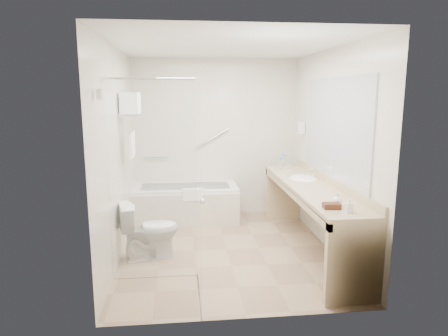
{
  "coord_description": "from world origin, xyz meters",
  "views": [
    {
      "loc": [
        -0.54,
        -4.78,
        1.96
      ],
      "look_at": [
        0.0,
        0.3,
        1.0
      ],
      "focal_mm": 32.0,
      "sensor_mm": 36.0,
      "label": 1
    }
  ],
  "objects": [
    {
      "name": "bathtub",
      "position": [
        -0.5,
        1.24,
        0.28
      ],
      "size": [
        1.6,
        0.73,
        0.59
      ],
      "color": "white",
      "rests_on": "floor"
    },
    {
      "name": "water_bottle_mid",
      "position": [
        0.92,
        0.9,
        0.93
      ],
      "size": [
        0.06,
        0.06,
        0.18
      ],
      "rotation": [
        0.0,
        0.0,
        -0.08
      ],
      "color": "silver",
      "rests_on": "vanity_counter"
    },
    {
      "name": "grab_bar_short",
      "position": [
        -0.95,
        1.56,
        0.95
      ],
      "size": [
        0.4,
        0.03,
        0.03
      ],
      "primitive_type": "cylinder",
      "rotation": [
        0.0,
        1.57,
        0.0
      ],
      "color": "silver",
      "rests_on": "wall_back"
    },
    {
      "name": "wall_front",
      "position": [
        0.0,
        -1.6,
        1.25
      ],
      "size": [
        2.6,
        0.1,
        2.5
      ],
      "primitive_type": "cube",
      "color": "beige",
      "rests_on": "ground"
    },
    {
      "name": "wall_left",
      "position": [
        -1.3,
        0.0,
        1.25
      ],
      "size": [
        0.1,
        3.2,
        2.5
      ],
      "primitive_type": "cube",
      "color": "beige",
      "rests_on": "ground"
    },
    {
      "name": "faucet",
      "position": [
        1.2,
        0.25,
        0.93
      ],
      "size": [
        0.03,
        0.03,
        0.14
      ],
      "primitive_type": "cylinder",
      "color": "silver",
      "rests_on": "vanity_counter"
    },
    {
      "name": "drinking_glass_near",
      "position": [
        1.02,
        0.88,
        0.9
      ],
      "size": [
        0.08,
        0.08,
        0.09
      ],
      "primitive_type": "cylinder",
      "rotation": [
        0.0,
        0.0,
        0.05
      ],
      "color": "silver",
      "rests_on": "vanity_counter"
    },
    {
      "name": "shower_enclosure",
      "position": [
        -0.63,
        -0.93,
        1.07
      ],
      "size": [
        0.96,
        0.91,
        2.11
      ],
      "color": "silver",
      "rests_on": "floor"
    },
    {
      "name": "floor",
      "position": [
        0.0,
        0.0,
        0.0
      ],
      "size": [
        3.2,
        3.2,
        0.0
      ],
      "primitive_type": "plane",
      "color": "#9A805F",
      "rests_on": "ground"
    },
    {
      "name": "towel_shelf",
      "position": [
        -1.17,
        0.35,
        1.75
      ],
      "size": [
        0.24,
        0.55,
        0.81
      ],
      "color": "silver",
      "rests_on": "wall_left"
    },
    {
      "name": "mirror",
      "position": [
        1.29,
        -0.15,
        1.55
      ],
      "size": [
        0.02,
        2.0,
        1.2
      ],
      "primitive_type": "cube",
      "color": "#A8ADB4",
      "rests_on": "wall_right"
    },
    {
      "name": "water_bottle_left",
      "position": [
        0.9,
        0.87,
        0.93
      ],
      "size": [
        0.05,
        0.05,
        0.17
      ],
      "rotation": [
        0.0,
        0.0,
        0.12
      ],
      "color": "silver",
      "rests_on": "vanity_counter"
    },
    {
      "name": "sink",
      "position": [
        1.05,
        0.25,
        0.82
      ],
      "size": [
        0.4,
        0.52,
        0.14
      ],
      "primitive_type": "ellipsoid",
      "color": "white",
      "rests_on": "vanity_counter"
    },
    {
      "name": "vanity_counter",
      "position": [
        1.02,
        -0.15,
        0.64
      ],
      "size": [
        0.55,
        2.7,
        0.95
      ],
      "color": "tan",
      "rests_on": "floor"
    },
    {
      "name": "amenity_basket",
      "position": [
        0.9,
        -1.15,
        0.88
      ],
      "size": [
        0.17,
        0.12,
        0.05
      ],
      "primitive_type": "cube",
      "rotation": [
        0.0,
        0.0,
        -0.08
      ],
      "color": "#4D2A1B",
      "rests_on": "vanity_counter"
    },
    {
      "name": "ceiling",
      "position": [
        0.0,
        0.0,
        2.5
      ],
      "size": [
        2.6,
        3.2,
        0.1
      ],
      "primitive_type": "cube",
      "color": "silver",
      "rests_on": "wall_back"
    },
    {
      "name": "toilet",
      "position": [
        -0.95,
        -0.14,
        0.34
      ],
      "size": [
        0.77,
        0.55,
        0.68
      ],
      "primitive_type": "imported",
      "rotation": [
        0.0,
        0.0,
        1.82
      ],
      "color": "white",
      "rests_on": "floor"
    },
    {
      "name": "soap_bottle_a",
      "position": [
        1.02,
        -1.3,
        0.88
      ],
      "size": [
        0.07,
        0.14,
        0.06
      ],
      "primitive_type": "imported",
      "rotation": [
        0.0,
        0.0,
        -0.04
      ],
      "color": "silver",
      "rests_on": "vanity_counter"
    },
    {
      "name": "wall_back",
      "position": [
        0.0,
        1.6,
        1.25
      ],
      "size": [
        2.6,
        0.1,
        2.5
      ],
      "primitive_type": "cube",
      "color": "beige",
      "rests_on": "ground"
    },
    {
      "name": "soap_bottle_b",
      "position": [
        1.0,
        -1.05,
        0.9
      ],
      "size": [
        0.13,
        0.15,
        0.1
      ],
      "primitive_type": "imported",
      "rotation": [
        0.0,
        0.0,
        0.26
      ],
      "color": "silver",
      "rests_on": "vanity_counter"
    },
    {
      "name": "wall_right",
      "position": [
        1.3,
        0.0,
        1.25
      ],
      "size": [
        0.1,
        3.2,
        2.5
      ],
      "primitive_type": "cube",
      "color": "beige",
      "rests_on": "ground"
    },
    {
      "name": "grab_bar_long",
      "position": [
        -0.05,
        1.56,
        1.25
      ],
      "size": [
        0.53,
        0.03,
        0.33
      ],
      "primitive_type": "cylinder",
      "rotation": [
        0.0,
        1.05,
        0.0
      ],
      "color": "silver",
      "rests_on": "wall_back"
    },
    {
      "name": "water_bottle_right",
      "position": [
        1.0,
        1.09,
        0.94
      ],
      "size": [
        0.06,
        0.06,
        0.2
      ],
      "rotation": [
        0.0,
        0.0,
        -0.01
      ],
      "color": "silver",
      "rests_on": "vanity_counter"
    },
    {
      "name": "hairdryer_unit",
      "position": [
        1.25,
        1.05,
        1.45
      ],
      "size": [
        0.08,
        0.1,
        0.18
      ],
      "primitive_type": "cube",
      "color": "silver",
      "rests_on": "wall_right"
    },
    {
      "name": "drinking_glass_far",
      "position": [
        1.04,
        0.16,
        0.89
      ],
      "size": [
        0.06,
        0.06,
        0.08
      ],
      "primitive_type": "cylinder",
      "rotation": [
        0.0,
        0.0,
        -0.02
      ],
      "color": "silver",
      "rests_on": "vanity_counter"
    }
  ]
}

